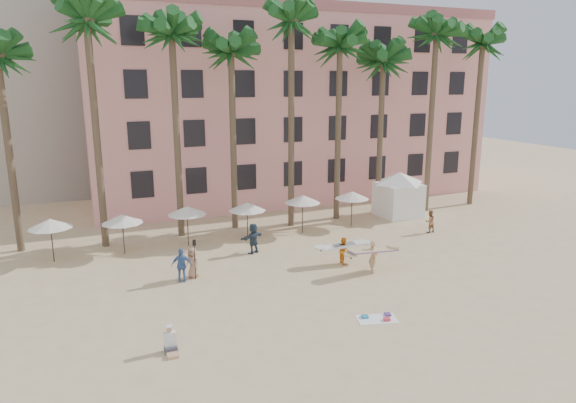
# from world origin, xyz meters

# --- Properties ---
(ground) EXTENTS (120.00, 120.00, 0.00)m
(ground) POSITION_xyz_m (0.00, 0.00, 0.00)
(ground) COLOR #D1B789
(ground) RESTS_ON ground
(pink_hotel) EXTENTS (35.00, 14.00, 16.00)m
(pink_hotel) POSITION_xyz_m (7.00, 26.00, 8.00)
(pink_hotel) COLOR #F0A092
(pink_hotel) RESTS_ON ground
(palm_row) EXTENTS (44.40, 5.40, 16.30)m
(palm_row) POSITION_xyz_m (0.51, 15.00, 12.97)
(palm_row) COLOR brown
(palm_row) RESTS_ON ground
(umbrella_row) EXTENTS (22.50, 2.70, 2.73)m
(umbrella_row) POSITION_xyz_m (-3.00, 12.50, 2.33)
(umbrella_row) COLOR #332B23
(umbrella_row) RESTS_ON ground
(cabana) EXTENTS (4.63, 4.63, 3.50)m
(cabana) POSITION_xyz_m (11.89, 13.91, 2.07)
(cabana) COLOR white
(cabana) RESTS_ON ground
(beach_towel) EXTENTS (1.99, 1.42, 0.14)m
(beach_towel) POSITION_xyz_m (0.81, -1.14, 0.03)
(beach_towel) COLOR white
(beach_towel) RESTS_ON ground
(carrier_yellow) EXTENTS (3.10, 1.07, 1.81)m
(carrier_yellow) POSITION_xyz_m (3.64, 4.02, 1.02)
(carrier_yellow) COLOR tan
(carrier_yellow) RESTS_ON ground
(carrier_white) EXTENTS (2.93, 1.04, 1.57)m
(carrier_white) POSITION_xyz_m (2.79, 5.87, 0.86)
(carrier_white) COLOR orange
(carrier_white) RESTS_ON ground
(beachgoers) EXTENTS (18.88, 4.05, 1.90)m
(beachgoers) POSITION_xyz_m (-1.08, 8.40, 0.90)
(beachgoers) COLOR #2E3F51
(beachgoers) RESTS_ON ground
(paddle) EXTENTS (0.18, 0.04, 2.23)m
(paddle) POSITION_xyz_m (-5.79, 6.68, 1.41)
(paddle) COLOR black
(paddle) RESTS_ON ground
(seated_man) EXTENTS (0.48, 0.84, 1.10)m
(seated_man) POSITION_xyz_m (-8.32, -0.59, 0.38)
(seated_man) COLOR #3F3F4C
(seated_man) RESTS_ON ground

